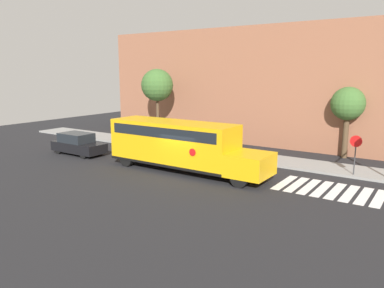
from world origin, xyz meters
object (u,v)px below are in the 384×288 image
at_px(parked_car, 78,144).
at_px(tree_near_sidewalk, 348,105).
at_px(school_bus, 179,143).
at_px(tree_far_sidewalk, 157,85).
at_px(stop_sign, 355,150).

bearing_deg(parked_car, tree_near_sidewalk, 30.52).
xyz_separation_m(school_bus, tree_near_sidewalk, (7.91, 9.71, 2.12)).
height_order(parked_car, tree_near_sidewalk, tree_near_sidewalk).
relative_size(parked_car, tree_far_sidewalk, 0.68).
relative_size(parked_car, tree_near_sidewalk, 0.85).
distance_m(school_bus, stop_sign, 10.63).
xyz_separation_m(parked_car, stop_sign, (18.84, 5.07, 0.89)).
bearing_deg(school_bus, tree_near_sidewalk, 50.82).
xyz_separation_m(parked_car, tree_far_sidewalk, (1.22, 8.16, 4.22)).
distance_m(school_bus, parked_car, 9.34).
distance_m(stop_sign, tree_near_sidewalk, 5.77).
height_order(school_bus, parked_car, school_bus).
bearing_deg(stop_sign, tree_far_sidewalk, 170.07).
height_order(school_bus, tree_near_sidewalk, tree_near_sidewalk).
bearing_deg(tree_far_sidewalk, stop_sign, -9.93).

